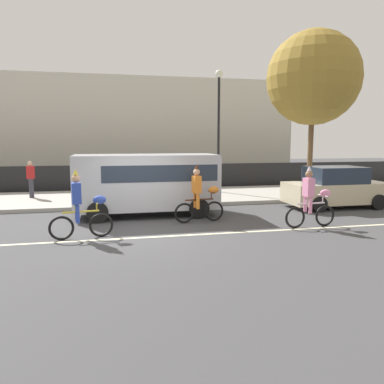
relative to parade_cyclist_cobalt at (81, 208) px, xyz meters
The scene contains 13 objects.
ground_plane 1.88m from the parade_cyclist_cobalt, ahead, with size 80.00×80.00×0.00m, color #424244.
road_centre_line 1.88m from the parade_cyclist_cobalt, ahead, with size 36.00×0.14×0.01m, color beige.
sidewalk_curb 6.98m from the parade_cyclist_cobalt, 76.12° to the left, with size 60.00×5.00×0.15m, color #ADAAA3.
fence_line 9.78m from the parade_cyclist_cobalt, 80.20° to the left, with size 40.00×0.08×1.40m, color black.
building_backdrop 18.42m from the parade_cyclist_cobalt, 92.06° to the left, with size 28.00×8.00×6.79m, color beige.
parade_cyclist_cobalt is the anchor object (origin of this frame).
parade_cyclist_orange 3.89m from the parade_cyclist_cobalt, 20.56° to the left, with size 1.72×0.51×1.92m.
parade_cyclist_pink 6.83m from the parade_cyclist_cobalt, ahead, with size 1.72×0.50×1.92m.
parked_van_silver 3.65m from the parade_cyclist_cobalt, 54.13° to the left, with size 5.00×2.22×2.18m.
parked_car_beige 10.09m from the parade_cyclist_cobalt, 16.82° to the left, with size 4.10×1.92×1.64m.
street_lamp_post 9.93m from the parade_cyclist_cobalt, 50.58° to the left, with size 0.36×0.36×5.86m.
street_tree_near_lamp 12.28m from the parade_cyclist_cobalt, 29.15° to the left, with size 4.24×4.24×7.46m.
pedestrian_onlooker 7.66m from the parade_cyclist_cobalt, 110.37° to the left, with size 0.32×0.20×1.62m.
Camera 1 is at (-0.84, -10.66, 2.67)m, focal length 35.00 mm.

